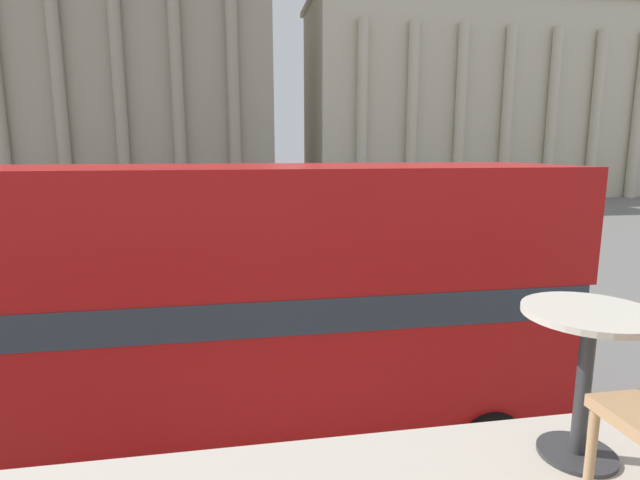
{
  "coord_description": "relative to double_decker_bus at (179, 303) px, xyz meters",
  "views": [
    {
      "loc": [
        -0.82,
        -2.28,
        4.55
      ],
      "look_at": [
        2.25,
        15.46,
        1.24
      ],
      "focal_mm": 28.0,
      "sensor_mm": 36.0,
      "label": 1
    }
  ],
  "objects": [
    {
      "name": "double_decker_bus",
      "position": [
        0.0,
        0.0,
        0.0
      ],
      "size": [
        11.24,
        2.69,
        4.31
      ],
      "rotation": [
        0.0,
        0.0,
        -0.12
      ],
      "color": "black",
      "rests_on": "ground_plane"
    },
    {
      "name": "cafe_dining_table",
      "position": [
        2.4,
        -5.09,
        1.24
      ],
      "size": [
        0.6,
        0.6,
        0.73
      ],
      "color": "#2D2D30",
      "rests_on": "cafe_floor_slab"
    },
    {
      "name": "plaza_building_left",
      "position": [
        -11.48,
        41.54,
        10.8
      ],
      "size": [
        31.92,
        17.02,
        26.39
      ],
      "color": "#A39984",
      "rests_on": "ground_plane"
    },
    {
      "name": "plaza_building_right",
      "position": [
        24.56,
        40.15,
        6.61
      ],
      "size": [
        33.19,
        12.12,
        18.0
      ],
      "color": "beige",
      "rests_on": "ground_plane"
    },
    {
      "name": "traffic_light_near",
      "position": [
        1.16,
        4.47,
        -0.2
      ],
      "size": [
        0.42,
        0.24,
        3.32
      ],
      "color": "black",
      "rests_on": "ground_plane"
    },
    {
      "name": "traffic_light_mid",
      "position": [
        2.18,
        10.94,
        0.16
      ],
      "size": [
        0.42,
        0.24,
        3.91
      ],
      "color": "black",
      "rests_on": "ground_plane"
    },
    {
      "name": "traffic_light_far",
      "position": [
        -0.43,
        18.09,
        0.1
      ],
      "size": [
        0.42,
        0.24,
        3.81
      ],
      "color": "black",
      "rests_on": "ground_plane"
    },
    {
      "name": "car_maroon",
      "position": [
        3.75,
        18.45,
        -1.69
      ],
      "size": [
        4.2,
        1.93,
        1.35
      ],
      "rotation": [
        0.0,
        0.0,
        2.32
      ],
      "color": "black",
      "rests_on": "ground_plane"
    },
    {
      "name": "pedestrian_grey",
      "position": [
        -4.38,
        23.75,
        -1.39
      ],
      "size": [
        0.32,
        0.32,
        1.73
      ],
      "rotation": [
        0.0,
        0.0,
        5.41
      ],
      "color": "#282B33",
      "rests_on": "ground_plane"
    },
    {
      "name": "pedestrian_olive",
      "position": [
        1.8,
        6.67,
        -1.35
      ],
      "size": [
        0.32,
        0.32,
        1.8
      ],
      "rotation": [
        0.0,
        0.0,
        5.11
      ],
      "color": "#282B33",
      "rests_on": "ground_plane"
    },
    {
      "name": "pedestrian_blue",
      "position": [
        3.26,
        11.92,
        -1.36
      ],
      "size": [
        0.32,
        0.32,
        1.78
      ],
      "rotation": [
        0.0,
        0.0,
        3.49
      ],
      "color": "#282B33",
      "rests_on": "ground_plane"
    }
  ]
}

